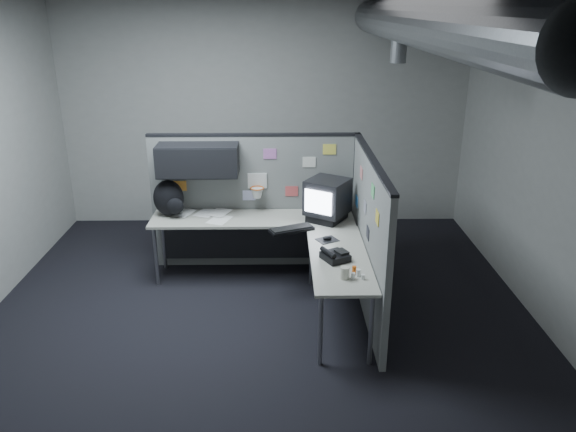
{
  "coord_description": "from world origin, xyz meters",
  "views": [
    {
      "loc": [
        0.22,
        -4.97,
        3.01
      ],
      "look_at": [
        0.29,
        0.35,
        0.99
      ],
      "focal_mm": 35.0,
      "sensor_mm": 36.0,
      "label": 1
    }
  ],
  "objects_px": {
    "monitor": "(327,199)",
    "keyboard": "(291,229)",
    "desk": "(274,236)",
    "backpack": "(169,199)",
    "phone": "(335,256)"
  },
  "relations": [
    {
      "from": "desk",
      "to": "monitor",
      "type": "xyz_separation_m",
      "value": [
        0.59,
        0.2,
        0.36
      ]
    },
    {
      "from": "keyboard",
      "to": "phone",
      "type": "distance_m",
      "value": 0.83
    },
    {
      "from": "monitor",
      "to": "keyboard",
      "type": "height_order",
      "value": "monitor"
    },
    {
      "from": "monitor",
      "to": "phone",
      "type": "distance_m",
      "value": 1.08
    },
    {
      "from": "monitor",
      "to": "phone",
      "type": "height_order",
      "value": "monitor"
    },
    {
      "from": "desk",
      "to": "phone",
      "type": "xyz_separation_m",
      "value": [
        0.58,
        -0.86,
        0.16
      ]
    },
    {
      "from": "keyboard",
      "to": "phone",
      "type": "bearing_deg",
      "value": -39.84
    },
    {
      "from": "desk",
      "to": "backpack",
      "type": "relative_size",
      "value": 5.46
    },
    {
      "from": "keyboard",
      "to": "desk",
      "type": "bearing_deg",
      "value": 168.58
    },
    {
      "from": "desk",
      "to": "backpack",
      "type": "bearing_deg",
      "value": 163.54
    },
    {
      "from": "monitor",
      "to": "keyboard",
      "type": "xyz_separation_m",
      "value": [
        -0.4,
        -0.32,
        -0.22
      ]
    },
    {
      "from": "phone",
      "to": "monitor",
      "type": "bearing_deg",
      "value": 71.53
    },
    {
      "from": "keyboard",
      "to": "backpack",
      "type": "height_order",
      "value": "backpack"
    },
    {
      "from": "desk",
      "to": "keyboard",
      "type": "distance_m",
      "value": 0.26
    },
    {
      "from": "desk",
      "to": "keyboard",
      "type": "relative_size",
      "value": 4.57
    }
  ]
}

